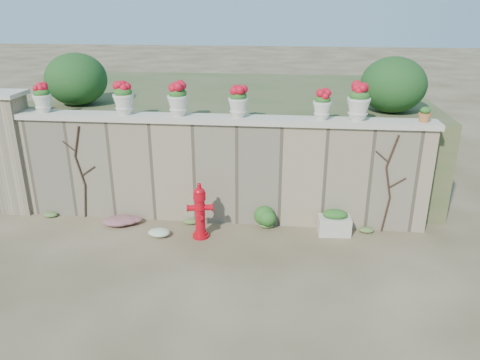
# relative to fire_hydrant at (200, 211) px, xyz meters

# --- Properties ---
(ground) EXTENTS (80.00, 80.00, 0.00)m
(ground) POSITION_rel_fire_hydrant_xyz_m (0.20, -0.98, -0.54)
(ground) COLOR #483A24
(ground) RESTS_ON ground
(stone_wall) EXTENTS (8.00, 0.40, 2.00)m
(stone_wall) POSITION_rel_fire_hydrant_xyz_m (0.20, 0.82, 0.46)
(stone_wall) COLOR #8D7A5E
(stone_wall) RESTS_ON ground
(wall_cap) EXTENTS (8.10, 0.52, 0.10)m
(wall_cap) POSITION_rel_fire_hydrant_xyz_m (0.20, 0.82, 1.51)
(wall_cap) COLOR beige
(wall_cap) RESTS_ON stone_wall
(gate_pillar) EXTENTS (0.72, 0.72, 2.48)m
(gate_pillar) POSITION_rel_fire_hydrant_xyz_m (-3.95, 0.82, 0.72)
(gate_pillar) COLOR #8D7A5E
(gate_pillar) RESTS_ON ground
(raised_fill) EXTENTS (9.00, 6.00, 2.00)m
(raised_fill) POSITION_rel_fire_hydrant_xyz_m (0.20, 4.02, 0.46)
(raised_fill) COLOR #384C23
(raised_fill) RESTS_ON ground
(back_shrub_left) EXTENTS (1.30, 1.30, 1.10)m
(back_shrub_left) POSITION_rel_fire_hydrant_xyz_m (-3.00, 2.02, 2.01)
(back_shrub_left) COLOR #143814
(back_shrub_left) RESTS_ON raised_fill
(back_shrub_right) EXTENTS (1.30, 1.30, 1.10)m
(back_shrub_right) POSITION_rel_fire_hydrant_xyz_m (3.60, 2.02, 2.01)
(back_shrub_right) COLOR #143814
(back_shrub_right) RESTS_ON raised_fill
(vine_left) EXTENTS (0.60, 0.04, 1.91)m
(vine_left) POSITION_rel_fire_hydrant_xyz_m (-2.48, 0.60, 0.45)
(vine_left) COLOR black
(vine_left) RESTS_ON ground
(vine_right) EXTENTS (0.60, 0.04, 1.91)m
(vine_right) POSITION_rel_fire_hydrant_xyz_m (3.42, 0.60, 0.45)
(vine_right) COLOR black
(vine_right) RESTS_ON ground
(fire_hydrant) EXTENTS (0.47, 0.33, 1.08)m
(fire_hydrant) POSITION_rel_fire_hydrant_xyz_m (0.00, 0.00, 0.00)
(fire_hydrant) COLOR #BB0714
(fire_hydrant) RESTS_ON ground
(planter_box) EXTENTS (0.62, 0.39, 0.50)m
(planter_box) POSITION_rel_fire_hydrant_xyz_m (2.48, 0.40, -0.31)
(planter_box) COLOR beige
(planter_box) RESTS_ON ground
(green_shrub) EXTENTS (0.56, 0.50, 0.53)m
(green_shrub) POSITION_rel_fire_hydrant_xyz_m (1.14, 0.51, -0.28)
(green_shrub) COLOR #1E5119
(green_shrub) RESTS_ON ground
(magenta_clump) EXTENTS (0.79, 0.53, 0.21)m
(magenta_clump) POSITION_rel_fire_hydrant_xyz_m (-1.59, 0.35, -0.44)
(magenta_clump) COLOR #B4246A
(magenta_clump) RESTS_ON ground
(white_flowers) EXTENTS (0.48, 0.39, 0.17)m
(white_flowers) POSITION_rel_fire_hydrant_xyz_m (-0.77, -0.05, -0.45)
(white_flowers) COLOR white
(white_flowers) RESTS_ON ground
(urn_pot_0) EXTENTS (0.35, 0.35, 0.55)m
(urn_pot_0) POSITION_rel_fire_hydrant_xyz_m (-3.17, 0.82, 1.83)
(urn_pot_0) COLOR beige
(urn_pot_0) RESTS_ON wall_cap
(urn_pot_1) EXTENTS (0.39, 0.39, 0.61)m
(urn_pot_1) POSITION_rel_fire_hydrant_xyz_m (-1.56, 0.82, 1.86)
(urn_pot_1) COLOR beige
(urn_pot_1) RESTS_ON wall_cap
(urn_pot_2) EXTENTS (0.39, 0.39, 0.61)m
(urn_pot_2) POSITION_rel_fire_hydrant_xyz_m (-0.51, 0.82, 1.86)
(urn_pot_2) COLOR beige
(urn_pot_2) RESTS_ON wall_cap
(urn_pot_3) EXTENTS (0.37, 0.37, 0.57)m
(urn_pot_3) POSITION_rel_fire_hydrant_xyz_m (0.61, 0.82, 1.84)
(urn_pot_3) COLOR beige
(urn_pot_3) RESTS_ON wall_cap
(urn_pot_4) EXTENTS (0.34, 0.34, 0.53)m
(urn_pot_4) POSITION_rel_fire_hydrant_xyz_m (2.14, 0.82, 1.82)
(urn_pot_4) COLOR beige
(urn_pot_4) RESTS_ON wall_cap
(urn_pot_5) EXTENTS (0.41, 0.41, 0.65)m
(urn_pot_5) POSITION_rel_fire_hydrant_xyz_m (2.78, 0.82, 1.88)
(urn_pot_5) COLOR beige
(urn_pot_5) RESTS_ON wall_cap
(terracotta_pot) EXTENTS (0.22, 0.22, 0.26)m
(terracotta_pot) POSITION_rel_fire_hydrant_xyz_m (3.95, 0.82, 1.68)
(terracotta_pot) COLOR #AE6335
(terracotta_pot) RESTS_ON wall_cap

